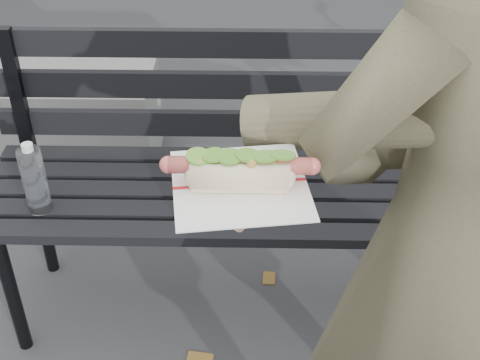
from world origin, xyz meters
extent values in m
cylinder|color=black|center=(-0.58, 0.60, 0.23)|extent=(0.04, 0.04, 0.45)
cylinder|color=black|center=(-0.58, 0.94, 0.23)|extent=(0.04, 0.04, 0.45)
cylinder|color=black|center=(0.76, 0.60, 0.23)|extent=(0.04, 0.04, 0.45)
cylinder|color=black|center=(0.76, 0.94, 0.23)|extent=(0.04, 0.04, 0.45)
cube|color=black|center=(0.09, 0.59, 0.47)|extent=(1.50, 0.07, 0.03)
cube|color=black|center=(0.09, 0.68, 0.47)|extent=(1.50, 0.07, 0.03)
cube|color=black|center=(0.09, 0.77, 0.47)|extent=(1.50, 0.07, 0.03)
cube|color=black|center=(0.09, 0.86, 0.47)|extent=(1.50, 0.07, 0.03)
cube|color=black|center=(0.09, 0.95, 0.47)|extent=(1.50, 0.07, 0.03)
cube|color=black|center=(-0.58, 0.96, 0.67)|extent=(0.04, 0.03, 0.42)
cube|color=black|center=(0.76, 0.96, 0.67)|extent=(0.04, 0.03, 0.42)
cube|color=black|center=(0.09, 0.98, 0.57)|extent=(1.50, 0.02, 0.08)
cube|color=black|center=(0.09, 0.98, 0.70)|extent=(1.50, 0.02, 0.08)
cube|color=black|center=(0.09, 0.98, 0.83)|extent=(1.50, 0.02, 0.08)
cylinder|color=white|center=(-0.47, 0.67, 0.57)|extent=(0.06, 0.06, 0.19)
cylinder|color=white|center=(-0.47, 0.67, 0.68)|extent=(0.03, 0.03, 0.02)
cube|color=slate|center=(-0.89, 1.63, 0.20)|extent=(1.20, 0.40, 0.40)
imported|color=#46452F|center=(0.46, 0.13, 0.83)|extent=(0.70, 0.56, 1.67)
cylinder|color=#46452F|center=(0.34, 0.12, 1.11)|extent=(0.51, 0.23, 0.19)
cylinder|color=#D8A384|center=(0.13, 0.03, 1.04)|extent=(0.09, 0.08, 0.07)
ellipsoid|color=#D8A384|center=(0.09, 0.02, 1.04)|extent=(0.10, 0.11, 0.03)
cylinder|color=#D8A384|center=(0.03, -0.01, 1.04)|extent=(0.06, 0.02, 0.02)
cylinder|color=#D8A384|center=(0.03, 0.01, 1.04)|extent=(0.06, 0.02, 0.02)
cylinder|color=#D8A384|center=(0.03, 0.03, 1.04)|extent=(0.06, 0.02, 0.02)
cylinder|color=#D8A384|center=(0.03, 0.05, 1.04)|extent=(0.06, 0.02, 0.02)
cylinder|color=#D8A384|center=(0.10, -0.04, 1.04)|extent=(0.04, 0.05, 0.02)
cube|color=white|center=(0.09, 0.02, 1.05)|extent=(0.21, 0.21, 0.00)
cube|color=#B21E1E|center=(0.09, 0.02, 1.06)|extent=(0.19, 0.03, 0.00)
cylinder|color=#C9554D|center=(0.09, 0.02, 1.09)|extent=(0.20, 0.03, 0.02)
sphere|color=#C9554D|center=(-0.01, 0.02, 1.09)|extent=(0.03, 0.03, 0.02)
sphere|color=#C9554D|center=(0.19, 0.02, 1.09)|extent=(0.03, 0.03, 0.02)
sphere|color=#9E6B2D|center=(0.03, 0.01, 1.10)|extent=(0.01, 0.01, 0.01)
sphere|color=#9E6B2D|center=(0.07, 0.02, 1.10)|extent=(0.01, 0.01, 0.01)
sphere|color=#9E6B2D|center=(0.15, 0.03, 1.10)|extent=(0.01, 0.01, 0.01)
sphere|color=#9E6B2D|center=(0.13, 0.01, 1.09)|extent=(0.01, 0.01, 0.01)
sphere|color=#9E6B2D|center=(0.06, 0.02, 1.10)|extent=(0.01, 0.01, 0.01)
sphere|color=#9E6B2D|center=(0.11, 0.01, 1.09)|extent=(0.01, 0.01, 0.01)
sphere|color=#9E6B2D|center=(0.09, 0.01, 1.09)|extent=(0.01, 0.01, 0.01)
sphere|color=#9E6B2D|center=(0.03, 0.01, 1.09)|extent=(0.01, 0.01, 0.01)
sphere|color=#9E6B2D|center=(0.11, 0.01, 1.09)|extent=(0.01, 0.01, 0.01)
sphere|color=#9E6B2D|center=(0.10, 0.01, 1.09)|extent=(0.01, 0.01, 0.01)
sphere|color=#9E6B2D|center=(0.14, 0.01, 1.10)|extent=(0.01, 0.01, 0.01)
sphere|color=#9E6B2D|center=(0.15, 0.02, 1.10)|extent=(0.01, 0.01, 0.01)
sphere|color=#9E6B2D|center=(0.12, 0.02, 1.09)|extent=(0.01, 0.01, 0.01)
sphere|color=#9E6B2D|center=(0.06, 0.03, 1.10)|extent=(0.01, 0.01, 0.01)
sphere|color=#9E6B2D|center=(0.11, 0.01, 1.10)|extent=(0.01, 0.01, 0.01)
sphere|color=#9E6B2D|center=(0.04, 0.02, 1.09)|extent=(0.01, 0.01, 0.01)
sphere|color=#9E6B2D|center=(0.03, 0.02, 1.10)|extent=(0.01, 0.01, 0.01)
sphere|color=#9E6B2D|center=(0.08, 0.03, 1.10)|extent=(0.01, 0.01, 0.01)
sphere|color=#9E6B2D|center=(0.13, 0.01, 1.09)|extent=(0.01, 0.01, 0.01)
sphere|color=#9E6B2D|center=(0.06, 0.00, 1.09)|extent=(0.01, 0.01, 0.01)
sphere|color=#9E6B2D|center=(0.03, 0.00, 1.09)|extent=(0.01, 0.01, 0.01)
sphere|color=#9E6B2D|center=(0.08, 0.03, 1.10)|extent=(0.01, 0.01, 0.01)
sphere|color=#9E6B2D|center=(0.10, 0.00, 1.10)|extent=(0.01, 0.01, 0.01)
sphere|color=#9E6B2D|center=(0.12, 0.01, 1.09)|extent=(0.01, 0.01, 0.01)
sphere|color=#9E6B2D|center=(0.08, 0.03, 1.09)|extent=(0.01, 0.01, 0.01)
sphere|color=#9E6B2D|center=(0.13, 0.03, 1.10)|extent=(0.01, 0.01, 0.01)
cylinder|color=#559528|center=(0.03, 0.02, 1.10)|extent=(0.04, 0.04, 0.01)
cylinder|color=#559528|center=(0.05, 0.02, 1.10)|extent=(0.04, 0.04, 0.01)
cylinder|color=#559528|center=(0.07, 0.01, 1.10)|extent=(0.04, 0.04, 0.01)
cylinder|color=#559528|center=(0.10, 0.02, 1.10)|extent=(0.04, 0.04, 0.01)
cylinder|color=#559528|center=(0.12, 0.01, 1.10)|extent=(0.04, 0.04, 0.01)
cylinder|color=#559528|center=(0.15, 0.02, 1.10)|extent=(0.04, 0.04, 0.01)
cube|color=brown|center=(1.16, 2.04, 0.00)|extent=(0.08, 0.08, 0.00)
cube|color=brown|center=(0.78, 2.25, 0.00)|extent=(0.07, 0.09, 0.00)
cube|color=brown|center=(0.78, 0.94, 0.00)|extent=(0.05, 0.05, 0.00)
cube|color=brown|center=(0.17, 0.90, 0.00)|extent=(0.05, 0.06, 0.00)
cube|color=brown|center=(-0.04, 0.55, 0.00)|extent=(0.09, 0.07, 0.00)
camera|label=1|loc=(0.10, -0.74, 1.62)|focal=50.00mm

